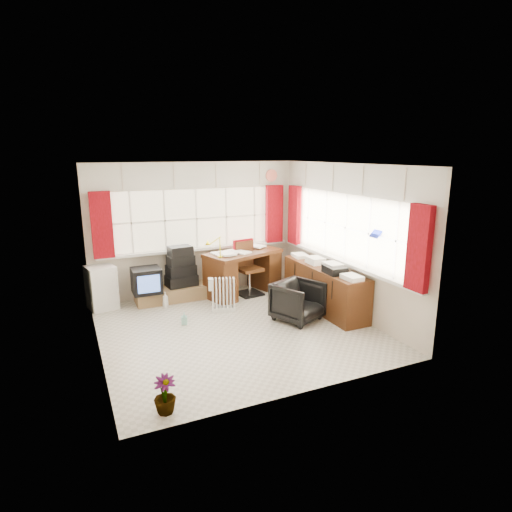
{
  "coord_description": "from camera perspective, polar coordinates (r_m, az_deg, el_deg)",
  "views": [
    {
      "loc": [
        -2.27,
        -5.77,
        2.68
      ],
      "look_at": [
        0.59,
        0.55,
        0.98
      ],
      "focal_mm": 30.0,
      "sensor_mm": 36.0,
      "label": 1
    }
  ],
  "objects": [
    {
      "name": "spray_bottle_a",
      "position": [
        7.75,
        -11.99,
        -5.7
      ],
      "size": [
        0.11,
        0.12,
        0.27
      ],
      "primitive_type": "imported",
      "rotation": [
        0.0,
        0.0,
        -0.1
      ],
      "color": "white",
      "rests_on": "ground"
    },
    {
      "name": "spray_bottle_b",
      "position": [
        6.96,
        -9.54,
        -8.22
      ],
      "size": [
        0.11,
        0.11,
        0.2
      ],
      "primitive_type": "imported",
      "rotation": [
        0.0,
        0.0,
        -0.32
      ],
      "color": "#85C7B8",
      "rests_on": "ground"
    },
    {
      "name": "overhead_cabinets",
      "position": [
        7.5,
        1.41,
        10.47
      ],
      "size": [
        3.98,
        3.98,
        0.48
      ],
      "color": "beige",
      "rests_on": "room_walls"
    },
    {
      "name": "crt_tv",
      "position": [
        7.77,
        -14.4,
        -3.19
      ],
      "size": [
        0.49,
        0.47,
        0.45
      ],
      "color": "black",
      "rests_on": "tv_bench"
    },
    {
      "name": "radiator",
      "position": [
        7.37,
        -4.37,
        -5.59
      ],
      "size": [
        0.43,
        0.26,
        0.6
      ],
      "color": "white",
      "rests_on": "ground"
    },
    {
      "name": "curtains",
      "position": [
        7.51,
        1.18,
        4.37
      ],
      "size": [
        3.83,
        3.83,
        1.15
      ],
      "color": "maroon",
      "rests_on": "room_walls"
    },
    {
      "name": "office_chair",
      "position": [
        6.99,
        5.62,
        -6.03
      ],
      "size": [
        0.91,
        0.92,
        0.64
      ],
      "primitive_type": "imported",
      "rotation": [
        0.0,
        0.0,
        0.42
      ],
      "color": "black",
      "rests_on": "ground"
    },
    {
      "name": "task_chair",
      "position": [
        8.2,
        -1.31,
        -1.25
      ],
      "size": [
        0.5,
        0.52,
        1.05
      ],
      "color": "black",
      "rests_on": "ground"
    },
    {
      "name": "window_back",
      "position": [
        8.22,
        -7.75,
        1.44
      ],
      "size": [
        3.7,
        0.12,
        3.6
      ],
      "color": "#F1E3BF",
      "rests_on": "room_walls"
    },
    {
      "name": "file_tray",
      "position": [
        7.06,
        10.45,
        -1.82
      ],
      "size": [
        0.31,
        0.39,
        0.12
      ],
      "primitive_type": "cube",
      "rotation": [
        0.0,
        0.0,
        -0.06
      ],
      "color": "black",
      "rests_on": "credenza"
    },
    {
      "name": "desk_lamp",
      "position": [
        7.63,
        -4.83,
        1.75
      ],
      "size": [
        0.16,
        0.15,
        0.38
      ],
      "color": "#F4E80A",
      "rests_on": "desk"
    },
    {
      "name": "window_right",
      "position": [
        7.35,
        11.49,
        -0.18
      ],
      "size": [
        0.12,
        3.7,
        3.6
      ],
      "color": "#F1E3BF",
      "rests_on": "room_walls"
    },
    {
      "name": "ground",
      "position": [
        6.75,
        -2.65,
        -9.65
      ],
      "size": [
        4.0,
        4.0,
        0.0
      ],
      "primitive_type": "plane",
      "color": "beige",
      "rests_on": "ground"
    },
    {
      "name": "credenza",
      "position": [
        7.54,
        9.07,
        -4.1
      ],
      "size": [
        0.5,
        2.0,
        0.85
      ],
      "color": "#532C13",
      "rests_on": "ground"
    },
    {
      "name": "hifi_stack",
      "position": [
        8.01,
        -9.97,
        -1.57
      ],
      "size": [
        0.59,
        0.41,
        0.75
      ],
      "color": "black",
      "rests_on": "tv_bench"
    },
    {
      "name": "room_walls",
      "position": [
        6.31,
        -2.8,
        2.96
      ],
      "size": [
        4.0,
        4.0,
        4.0
      ],
      "color": "beige",
      "rests_on": "ground"
    },
    {
      "name": "mini_fridge",
      "position": [
        7.92,
        -19.9,
        -3.97
      ],
      "size": [
        0.54,
        0.54,
        0.76
      ],
      "color": "white",
      "rests_on": "ground"
    },
    {
      "name": "flower_vase",
      "position": [
        4.79,
        -12.07,
        -17.64
      ],
      "size": [
        0.24,
        0.24,
        0.42
      ],
      "primitive_type": "imported",
      "rotation": [
        0.0,
        0.0,
        -0.02
      ],
      "color": "black",
      "rests_on": "ground"
    },
    {
      "name": "tv_bench",
      "position": [
        8.09,
        -10.84,
        -4.9
      ],
      "size": [
        1.4,
        0.5,
        0.25
      ],
      "primitive_type": "cube",
      "color": "olive",
      "rests_on": "ground"
    },
    {
      "name": "desk",
      "position": [
        8.19,
        -1.73,
        -1.94
      ],
      "size": [
        1.6,
        1.13,
        0.88
      ],
      "color": "#532C13",
      "rests_on": "ground"
    }
  ]
}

